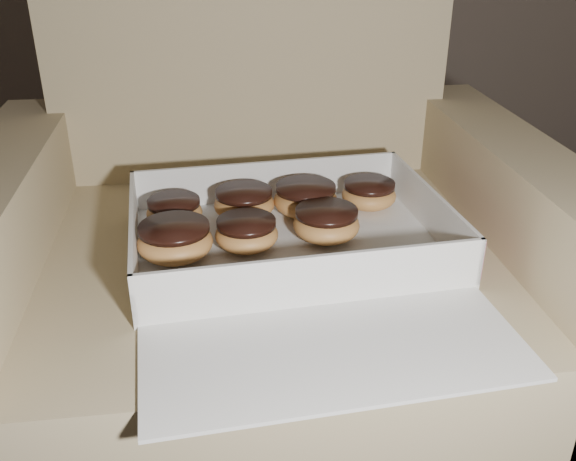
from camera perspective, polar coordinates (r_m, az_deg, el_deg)
The scene contains 13 objects.
armchair at distance 1.07m, azimuth -1.95°, elevation -5.46°, with size 0.88×0.74×0.91m.
bakery_box at distance 0.90m, azimuth 0.85°, elevation -2.06°, with size 0.48×0.55×0.07m.
donut_a at distance 1.06m, azimuth 7.21°, elevation 3.26°, with size 0.09×0.09×0.04m.
donut_b at distance 1.00m, azimuth -10.07°, elevation 1.71°, with size 0.09×0.09×0.04m.
donut_c at distance 1.01m, azimuth -3.92°, elevation 2.48°, with size 0.10×0.10×0.05m.
donut_d at distance 1.02m, azimuth 1.58°, elevation 2.84°, with size 0.10×0.10×0.05m.
donut_e at distance 0.94m, azimuth 3.43°, elevation 0.67°, with size 0.10×0.10×0.05m.
donut_f at distance 0.90m, azimuth -10.01°, elevation -0.87°, with size 0.11×0.11×0.05m.
donut_g at distance 0.92m, azimuth -3.70°, elevation -0.22°, with size 0.09×0.09×0.05m.
crumb_a at distance 0.82m, azimuth -8.97°, elevation -5.82°, with size 0.01×0.01×0.00m, color black.
crumb_b at distance 0.86m, azimuth -3.30°, elevation -4.06°, with size 0.01×0.01×0.00m, color black.
crumb_c at distance 0.82m, azimuth -5.23°, elevation -5.94°, with size 0.01×0.01×0.00m, color black.
crumb_d at distance 0.90m, azimuth 7.16°, elevation -2.80°, with size 0.01×0.01×0.00m, color black.
Camera 1 is at (0.16, 0.08, 0.86)m, focal length 40.00 mm.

